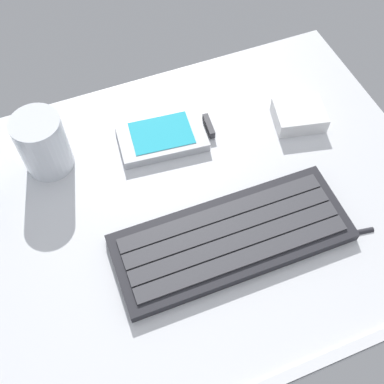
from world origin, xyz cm
name	(u,v)px	position (x,y,z in cm)	size (l,w,h in cm)	color
ground_plane	(193,210)	(0.00, -0.23, -0.99)	(64.00, 48.00, 2.80)	silver
keyboard	(232,237)	(2.62, -6.60, 0.81)	(29.14, 11.37, 1.70)	#232328
handheld_device	(166,135)	(0.66, 11.48, 0.73)	(13.33, 8.83, 1.50)	#B7BABF
juice_cup	(44,145)	(-15.47, 13.24, 3.91)	(6.40, 6.40, 8.50)	silver
charger_block	(299,116)	(19.45, 7.45, 1.20)	(7.00, 5.60, 2.40)	white
stylus_pen	(338,236)	(15.00, -11.00, 0.35)	(0.70, 0.70, 9.50)	#26262B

